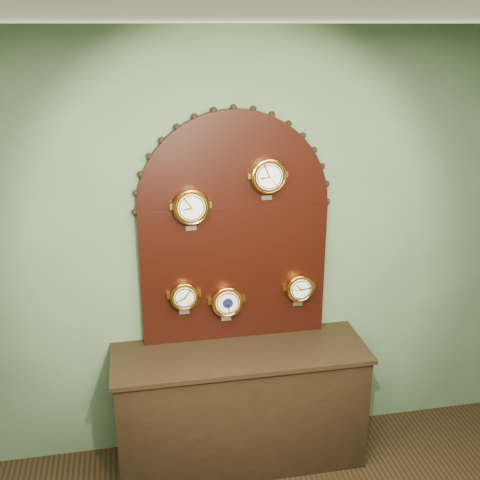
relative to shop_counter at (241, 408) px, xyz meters
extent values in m
plane|color=#435D3F|center=(0.00, 0.27, 1.00)|extent=(4.00, 0.00, 4.00)
plane|color=white|center=(0.00, -2.23, 2.40)|extent=(5.00, 5.00, 0.00)
cube|color=black|center=(0.00, 0.00, 0.00)|extent=(1.60, 0.50, 0.80)
cube|color=black|center=(0.00, 0.22, 0.88)|extent=(1.20, 0.06, 0.90)
cylinder|color=black|center=(0.00, 0.22, 1.33)|extent=(1.20, 0.06, 1.20)
cylinder|color=#C68029|center=(-0.27, 0.16, 1.37)|extent=(0.21, 0.08, 0.21)
torus|color=#C68029|center=(-0.27, 0.13, 1.37)|extent=(0.22, 0.02, 0.22)
cylinder|color=beige|center=(-0.27, 0.12, 1.37)|extent=(0.17, 0.01, 0.17)
cube|color=#B6B6BD|center=(-0.27, 0.19, 1.22)|extent=(0.07, 0.01, 0.03)
cylinder|color=#C68029|center=(0.20, 0.16, 1.53)|extent=(0.20, 0.08, 0.20)
torus|color=#C68029|center=(0.20, 0.13, 1.53)|extent=(0.22, 0.02, 0.22)
cylinder|color=white|center=(0.20, 0.12, 1.53)|extent=(0.16, 0.01, 0.16)
cube|color=#B6B6BD|center=(0.20, 0.19, 1.39)|extent=(0.07, 0.01, 0.03)
cylinder|color=#C68029|center=(-0.33, 0.16, 0.78)|extent=(0.17, 0.08, 0.17)
torus|color=#C68029|center=(-0.33, 0.13, 0.78)|extent=(0.18, 0.02, 0.18)
cylinder|color=beige|center=(-0.33, 0.12, 0.78)|extent=(0.14, 0.01, 0.14)
cube|color=#B6B6BD|center=(-0.33, 0.19, 0.65)|extent=(0.07, 0.01, 0.03)
cylinder|color=#C68029|center=(-0.06, 0.16, 0.72)|extent=(0.19, 0.08, 0.19)
torus|color=#C68029|center=(-0.06, 0.13, 0.72)|extent=(0.21, 0.02, 0.21)
cylinder|color=beige|center=(-0.06, 0.12, 0.72)|extent=(0.15, 0.01, 0.15)
cube|color=#B6B6BD|center=(-0.06, 0.19, 0.58)|extent=(0.07, 0.01, 0.03)
cylinder|color=#0C1135|center=(-0.06, 0.12, 0.72)|extent=(0.07, 0.00, 0.07)
cylinder|color=#C68029|center=(0.42, 0.16, 0.77)|extent=(0.17, 0.08, 0.17)
torus|color=#C68029|center=(0.42, 0.13, 0.77)|extent=(0.19, 0.02, 0.19)
cylinder|color=white|center=(0.42, 0.12, 0.77)|extent=(0.14, 0.01, 0.14)
cube|color=#B6B6BD|center=(0.42, 0.19, 0.64)|extent=(0.06, 0.01, 0.03)
camera|label=1|loc=(-0.63, -3.29, 2.39)|focal=44.77mm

